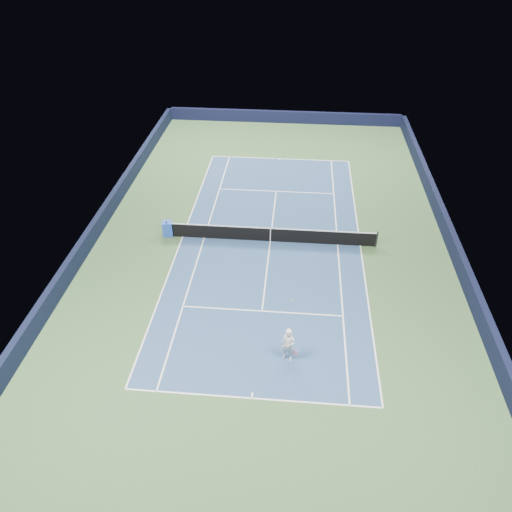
{
  "coord_description": "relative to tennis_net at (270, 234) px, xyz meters",
  "views": [
    {
      "loc": [
        1.39,
        -25.35,
        17.28
      ],
      "look_at": [
        -0.61,
        -3.0,
        1.0
      ],
      "focal_mm": 35.0,
      "sensor_mm": 36.0,
      "label": 1
    }
  ],
  "objects": [
    {
      "name": "wall_right",
      "position": [
        10.82,
        0.0,
        0.05
      ],
      "size": [
        0.35,
        40.0,
        1.1
      ],
      "primitive_type": "cube",
      "color": "black",
      "rests_on": "ground"
    },
    {
      "name": "sideline_singles_right",
      "position": [
        4.12,
        0.0,
        -0.5
      ],
      "size": [
        0.08,
        23.77,
        0.0
      ],
      "primitive_type": "cube",
      "color": "white",
      "rests_on": "ground"
    },
    {
      "name": "sideline_doubles_right",
      "position": [
        5.49,
        0.0,
        -0.5
      ],
      "size": [
        0.08,
        23.77,
        0.0
      ],
      "primitive_type": "cube",
      "color": "white",
      "rests_on": "ground"
    },
    {
      "name": "sideline_doubles_left",
      "position": [
        -5.49,
        0.0,
        -0.5
      ],
      "size": [
        0.08,
        23.77,
        0.0
      ],
      "primitive_type": "cube",
      "color": "white",
      "rests_on": "ground"
    },
    {
      "name": "wall_far",
      "position": [
        0.0,
        19.82,
        0.05
      ],
      "size": [
        22.0,
        0.35,
        1.1
      ],
      "primitive_type": "cube",
      "color": "black",
      "rests_on": "ground"
    },
    {
      "name": "tennis_net",
      "position": [
        0.0,
        0.0,
        0.0
      ],
      "size": [
        12.9,
        0.1,
        1.07
      ],
      "color": "black",
      "rests_on": "ground"
    },
    {
      "name": "ground",
      "position": [
        0.0,
        0.0,
        -0.5
      ],
      "size": [
        40.0,
        40.0,
        0.0
      ],
      "primitive_type": "plane",
      "color": "#33532D",
      "rests_on": "ground"
    },
    {
      "name": "tennis_player",
      "position": [
        1.43,
        -9.5,
        0.38
      ],
      "size": [
        0.84,
        1.33,
        2.71
      ],
      "color": "silver",
      "rests_on": "ground"
    },
    {
      "name": "center_mark_near",
      "position": [
        0.0,
        -11.73,
        -0.5
      ],
      "size": [
        0.08,
        0.3,
        0.0
      ],
      "primitive_type": "cube",
      "color": "white",
      "rests_on": "ground"
    },
    {
      "name": "court_surface",
      "position": [
        0.0,
        0.0,
        -0.5
      ],
      "size": [
        10.97,
        23.77,
        0.01
      ],
      "primitive_type": "cube",
      "color": "navy",
      "rests_on": "ground"
    },
    {
      "name": "center_mark_far",
      "position": [
        0.0,
        11.73,
        -0.5
      ],
      "size": [
        0.08,
        0.3,
        0.0
      ],
      "primitive_type": "cube",
      "color": "white",
      "rests_on": "ground"
    },
    {
      "name": "baseline_far",
      "position": [
        0.0,
        11.88,
        -0.5
      ],
      "size": [
        10.97,
        0.08,
        0.0
      ],
      "primitive_type": "cube",
      "color": "white",
      "rests_on": "ground"
    },
    {
      "name": "sponsor_cube",
      "position": [
        -6.4,
        0.09,
        -0.02
      ],
      "size": [
        0.67,
        0.62,
        0.98
      ],
      "color": "blue",
      "rests_on": "ground"
    },
    {
      "name": "service_line_far",
      "position": [
        0.0,
        6.4,
        -0.5
      ],
      "size": [
        8.23,
        0.08,
        0.0
      ],
      "primitive_type": "cube",
      "color": "white",
      "rests_on": "ground"
    },
    {
      "name": "sideline_singles_left",
      "position": [
        -4.12,
        0.0,
        -0.5
      ],
      "size": [
        0.08,
        23.77,
        0.0
      ],
      "primitive_type": "cube",
      "color": "white",
      "rests_on": "ground"
    },
    {
      "name": "wall_left",
      "position": [
        -10.82,
        0.0,
        0.05
      ],
      "size": [
        0.35,
        40.0,
        1.1
      ],
      "primitive_type": "cube",
      "color": "black",
      "rests_on": "ground"
    },
    {
      "name": "center_service_line",
      "position": [
        0.0,
        0.0,
        -0.5
      ],
      "size": [
        0.08,
        12.8,
        0.0
      ],
      "primitive_type": "cube",
      "color": "white",
      "rests_on": "ground"
    },
    {
      "name": "service_line_near",
      "position": [
        0.0,
        -6.4,
        -0.5
      ],
      "size": [
        8.23,
        0.08,
        0.0
      ],
      "primitive_type": "cube",
      "color": "white",
      "rests_on": "ground"
    },
    {
      "name": "baseline_near",
      "position": [
        0.0,
        -11.88,
        -0.5
      ],
      "size": [
        10.97,
        0.08,
        0.0
      ],
      "primitive_type": "cube",
      "color": "white",
      "rests_on": "ground"
    }
  ]
}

